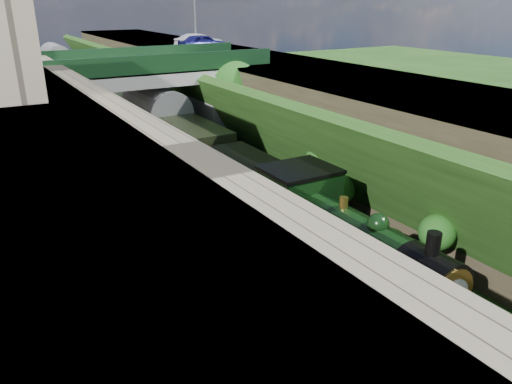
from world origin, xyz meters
TOP-DOWN VIEW (x-y plane):
  - ground at (0.00, 0.00)m, footprint 160.00×160.00m
  - trackbed at (0.00, 20.00)m, footprint 10.00×90.00m
  - retaining_wall at (-5.50, 20.00)m, footprint 1.00×90.00m
  - street_plateau_right at (9.50, 20.00)m, footprint 8.00×90.00m
  - embankment_slope at (5.06, 17.81)m, footprint 4.48×90.00m
  - track_left at (-2.00, 20.00)m, footprint 2.50×90.00m
  - track_right at (1.20, 20.00)m, footprint 2.50×90.00m
  - road_bridge at (0.94, 24.00)m, footprint 16.00×6.40m
  - tree at (5.91, 21.35)m, footprint 3.60×3.80m
  - lamppost at (8.14, 32.39)m, footprint 0.87×0.15m
  - car_blue at (7.87, 30.45)m, footprint 4.39×2.20m
  - car_silver at (8.40, 32.54)m, footprint 4.14×1.66m
  - locomotive at (1.20, 3.99)m, footprint 3.10×10.22m
  - tender at (1.20, 11.35)m, footprint 2.70×6.00m
  - coach_front at (1.20, 23.95)m, footprint 2.90×18.00m
  - coach_middle at (1.20, 42.75)m, footprint 2.90×18.00m
  - coach_rear at (1.20, 61.55)m, footprint 2.90×18.00m

SIDE VIEW (x-z plane):
  - ground at x=0.00m, z-range 0.00..0.00m
  - trackbed at x=0.00m, z-range 0.00..0.20m
  - track_left at x=-2.00m, z-range 0.15..0.35m
  - track_right at x=1.20m, z-range 0.15..0.35m
  - tender at x=1.20m, z-range 0.09..3.14m
  - locomotive at x=1.20m, z-range -0.02..3.81m
  - coach_front at x=1.20m, z-range 0.20..3.90m
  - coach_middle at x=1.20m, z-range 0.20..3.90m
  - coach_rear at x=1.20m, z-range 0.20..3.90m
  - embankment_slope at x=5.06m, z-range -0.33..6.03m
  - street_plateau_right at x=9.50m, z-range 0.00..6.25m
  - retaining_wall at x=-5.50m, z-range 0.00..7.00m
  - road_bridge at x=0.94m, z-range 0.45..7.70m
  - tree at x=5.91m, z-range 1.35..7.95m
  - car_silver at x=8.40m, z-range 6.25..7.59m
  - car_blue at x=7.87m, z-range 6.25..7.69m
  - lamppost at x=8.14m, z-range 6.57..12.57m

